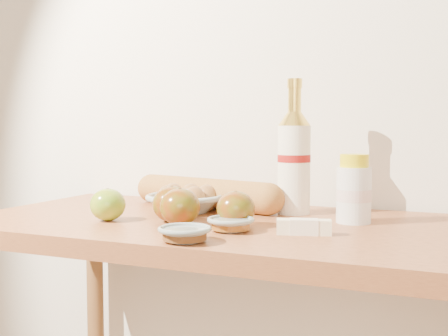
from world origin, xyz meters
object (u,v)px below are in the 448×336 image
Objects in this scene: baguette at (205,193)px; egg_bowl at (185,201)px; cream_bottle at (354,191)px; table at (229,275)px; bourbon_bottle at (294,159)px.

egg_bowl is at bearing -88.17° from baguette.
cream_bottle reaches higher than egg_bowl.
baguette is (-0.39, 0.07, -0.03)m from cream_bottle.
table is at bearing -26.79° from egg_bowl.
cream_bottle is 0.40m from baguette.
cream_bottle is 0.32× the size of baguette.
cream_bottle is (0.26, 0.08, 0.19)m from table.
egg_bowl is 0.41× the size of baguette.
baguette is (-0.13, 0.15, 0.16)m from table.
cream_bottle is (0.16, -0.07, -0.06)m from bourbon_bottle.
cream_bottle is 0.78× the size of egg_bowl.
cream_bottle is at bearing -21.78° from bourbon_bottle.
table is 0.22m from egg_bowl.
table is 7.99× the size of cream_bottle.
table is 6.20× the size of egg_bowl.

